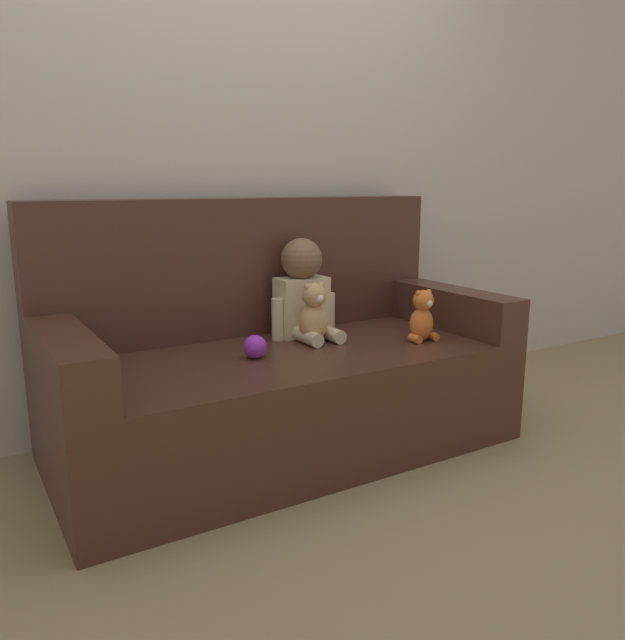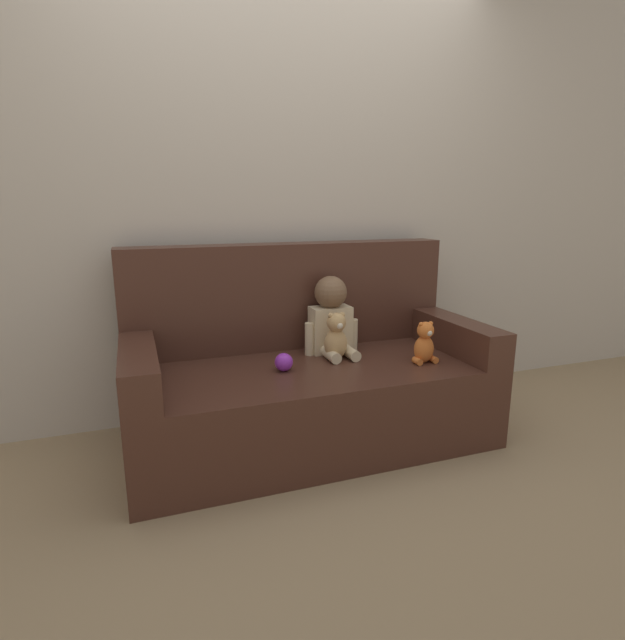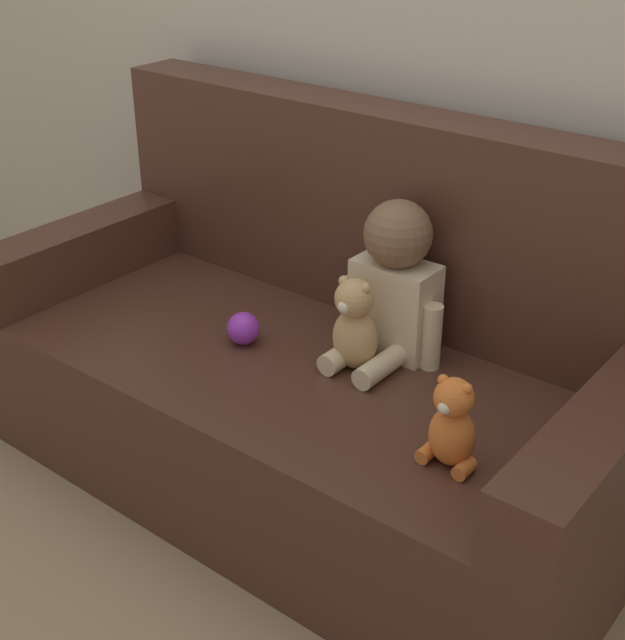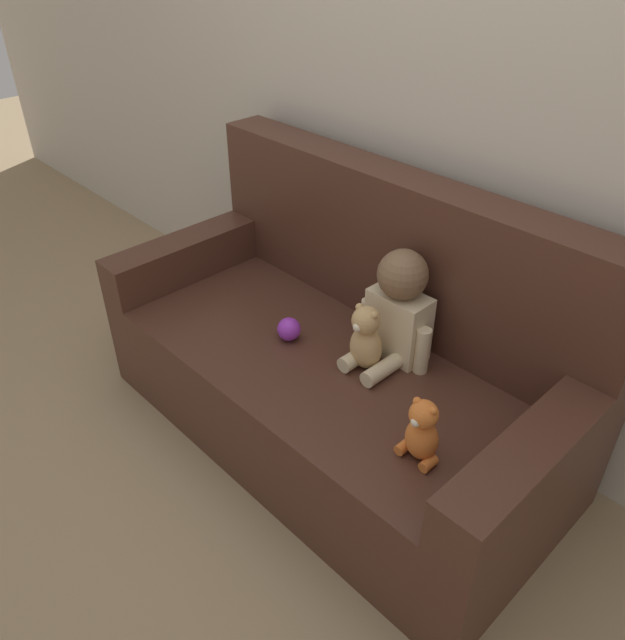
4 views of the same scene
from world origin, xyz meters
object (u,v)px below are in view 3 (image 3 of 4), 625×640
teddy_bear_brown (355,325)px  plush_toy_side (452,425)px  couch (322,369)px  person_baby (393,285)px  toy_ball (243,328)px

teddy_bear_brown → plush_toy_side: (0.41, -0.20, -0.02)m
couch → person_baby: size_ratio=4.33×
plush_toy_side → toy_ball: size_ratio=2.43×
plush_toy_side → toy_ball: bearing=170.4°
teddy_bear_brown → person_baby: bearing=78.8°
teddy_bear_brown → plush_toy_side: 0.46m
toy_ball → plush_toy_side: bearing=-9.6°
person_baby → plush_toy_side: 0.52m
person_baby → teddy_bear_brown: person_baby is taller
couch → plush_toy_side: 0.64m
teddy_bear_brown → plush_toy_side: bearing=-26.6°
teddy_bear_brown → toy_ball: bearing=-165.1°
person_baby → toy_ball: (-0.34, -0.21, -0.15)m
plush_toy_side → person_baby: bearing=138.7°
couch → toy_ball: 0.25m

